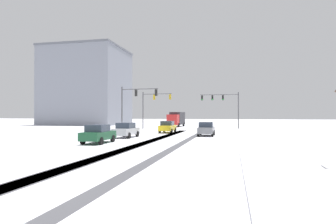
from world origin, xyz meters
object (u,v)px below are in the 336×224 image
car_silver_third (126,130)px  car_grey_second (206,129)px  traffic_signal_far_right (223,102)px  car_yellow_cab_lead (168,127)px  traffic_signal_near_left (134,100)px  office_building_far_left_block (87,87)px  car_dark_green_fourth (98,134)px  traffic_signal_far_left (153,103)px  box_truck_delivery (176,119)px

car_silver_third → car_grey_second: bearing=28.0°
traffic_signal_far_right → car_grey_second: (-1.31, -18.70, -4.00)m
car_grey_second → traffic_signal_far_right: bearing=86.0°
car_grey_second → car_yellow_cab_lead: bearing=140.4°
traffic_signal_near_left → car_yellow_cab_lead: 6.17m
car_grey_second → office_building_far_left_block: size_ratio=0.22×
traffic_signal_near_left → car_dark_green_fourth: bearing=-82.1°
office_building_far_left_block → car_silver_third: bearing=-56.5°
traffic_signal_far_left → car_silver_third: size_ratio=1.57×
traffic_signal_far_right → car_grey_second: 19.17m
box_truck_delivery → office_building_far_left_block: 26.70m
car_silver_third → office_building_far_left_block: (-24.37, 36.77, 8.72)m
traffic_signal_far_right → box_truck_delivery: bearing=148.1°
traffic_signal_far_left → car_yellow_cab_lead: (4.91, -9.99, -3.80)m
car_dark_green_fourth → office_building_far_left_block: size_ratio=0.22×
traffic_signal_far_right → box_truck_delivery: traffic_signal_far_right is taller
car_yellow_cab_lead → box_truck_delivery: 20.13m
car_grey_second → box_truck_delivery: box_truck_delivery is taller
box_truck_delivery → office_building_far_left_block: bearing=162.6°
car_dark_green_fourth → office_building_far_left_block: office_building_far_left_block is taller
car_silver_third → car_dark_green_fourth: size_ratio=1.00×
traffic_signal_near_left → traffic_signal_far_right: same height
car_yellow_cab_lead → office_building_far_left_block: office_building_far_left_block is taller
traffic_signal_far_left → traffic_signal_near_left: (0.06, -9.97, 0.01)m
car_yellow_cab_lead → car_dark_green_fourth: 15.85m
traffic_signal_near_left → office_building_far_left_block: office_building_far_left_block is taller
traffic_signal_far_right → traffic_signal_near_left: bearing=-130.5°
car_yellow_cab_lead → car_dark_green_fourth: (-2.70, -15.62, 0.00)m
traffic_signal_far_right → car_silver_third: bearing=-112.6°
car_grey_second → car_silver_third: same height
box_truck_delivery → traffic_signal_far_right: bearing=-31.9°
traffic_signal_far_right → car_silver_third: traffic_signal_far_right is taller
traffic_signal_far_right → car_grey_second: size_ratio=1.67×
car_dark_green_fourth → traffic_signal_far_right: bearing=71.8°
traffic_signal_near_left → traffic_signal_far_left: bearing=90.3°
office_building_far_left_block → traffic_signal_far_right: bearing=-21.9°
traffic_signal_near_left → car_grey_second: bearing=-24.2°
car_yellow_cab_lead → car_grey_second: 7.45m
traffic_signal_near_left → traffic_signal_far_right: bearing=49.5°
box_truck_delivery → car_yellow_cab_lead: bearing=-82.6°
traffic_signal_far_left → car_silver_third: bearing=-83.0°
car_dark_green_fourth → box_truck_delivery: (0.10, 35.57, 0.82)m
car_yellow_cab_lead → office_building_far_left_block: 39.53m
traffic_signal_far_left → car_grey_second: bearing=-54.1°
traffic_signal_far_right → car_yellow_cab_lead: traffic_signal_far_right is taller
car_grey_second → box_truck_delivery: 26.08m
car_yellow_cab_lead → car_silver_third: same height
traffic_signal_near_left → car_grey_second: size_ratio=1.58×
traffic_signal_far_left → office_building_far_left_block: bearing=141.4°
car_yellow_cab_lead → box_truck_delivery: bearing=97.4°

